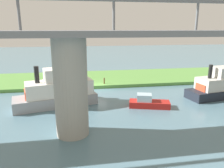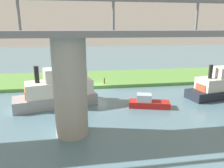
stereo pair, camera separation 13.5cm
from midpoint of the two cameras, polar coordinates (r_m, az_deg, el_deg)
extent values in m
plane|color=slate|center=(33.90, -3.42, -1.26)|extent=(160.00, 160.00, 0.00)
cube|color=#5B9342|center=(39.63, -4.30, 1.42)|extent=(80.00, 12.00, 0.50)
cylinder|color=#9E998E|center=(18.84, -10.62, -1.04)|extent=(2.84, 2.84, 8.48)
cube|color=slate|center=(18.18, -11.29, 12.73)|extent=(56.37, 4.00, 0.50)
cylinder|color=slate|center=(23.22, 21.42, 16.21)|extent=(0.24, 0.24, 2.60)
cylinder|color=slate|center=(20.48, 0.56, 17.52)|extent=(0.24, 0.24, 2.60)
cylinder|color=slate|center=(20.72, -22.99, 16.38)|extent=(0.24, 0.24, 2.60)
cylinder|color=#2D334C|center=(35.73, -8.31, 0.72)|extent=(0.29, 0.29, 0.55)
cylinder|color=red|center=(35.60, -8.34, 1.62)|extent=(0.50, 0.50, 0.60)
sphere|color=tan|center=(35.50, -8.36, 2.28)|extent=(0.24, 0.24, 0.24)
cylinder|color=brown|center=(34.82, -1.89, 0.85)|extent=(0.20, 0.20, 0.95)
cube|color=#1E232D|center=(33.05, 26.13, -2.11)|extent=(9.27, 4.42, 1.19)
cube|color=beige|center=(33.07, 27.01, 0.28)|extent=(7.47, 3.83, 1.58)
cylinder|color=black|center=(31.16, 24.42, 2.95)|extent=(0.49, 0.49, 1.78)
cube|color=#D84C2D|center=(31.19, 23.23, -0.74)|extent=(1.86, 2.02, 0.89)
cube|color=#99999E|center=(27.52, -14.31, -4.08)|extent=(10.18, 5.47, 1.29)
cube|color=white|center=(27.16, -13.39, -0.94)|extent=(8.22, 4.69, 1.72)
cube|color=white|center=(26.92, -12.01, 2.53)|extent=(5.29, 3.55, 1.51)
cylinder|color=black|center=(26.47, -18.90, 2.34)|extent=(0.54, 0.54, 1.94)
cube|color=#D84C2D|center=(26.97, -19.89, -2.38)|extent=(2.14, 2.30, 0.97)
cube|color=red|center=(26.51, 9.83, -5.19)|extent=(5.01, 2.92, 0.74)
cube|color=silver|center=(26.22, 8.53, -3.53)|extent=(2.01, 1.76, 0.84)
camera|label=1|loc=(0.07, -89.87, 0.03)|focal=35.08mm
camera|label=2|loc=(0.07, 90.13, -0.03)|focal=35.08mm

